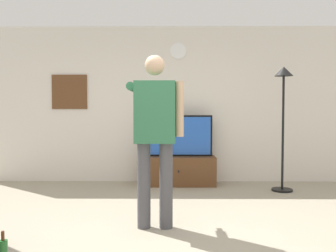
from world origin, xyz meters
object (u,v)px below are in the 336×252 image
object	(u,v)px
floor_lamp	(283,102)
wall_clock	(178,51)
television	(178,136)
framed_picture	(70,92)
tv_stand	(178,171)
person_standing_nearer_lamp	(155,130)

from	to	relation	value
floor_lamp	wall_clock	bearing A→B (deg)	156.30
television	framed_picture	size ratio (longest dim) A/B	1.85
wall_clock	television	bearing A→B (deg)	-90.00
tv_stand	wall_clock	xyz separation A→B (m)	(0.00, 0.29, 2.03)
television	wall_clock	size ratio (longest dim) A/B	4.08
television	floor_lamp	distance (m)	1.76
television	tv_stand	bearing A→B (deg)	-90.00
framed_picture	person_standing_nearer_lamp	world-z (taller)	framed_picture
tv_stand	wall_clock	size ratio (longest dim) A/B	4.43
wall_clock	person_standing_nearer_lamp	xyz separation A→B (m)	(-0.29, -2.44, -1.23)
wall_clock	floor_lamp	size ratio (longest dim) A/B	0.14
television	floor_lamp	xyz separation A→B (m)	(1.60, -0.46, 0.55)
television	framed_picture	world-z (taller)	framed_picture
wall_clock	floor_lamp	world-z (taller)	wall_clock
tv_stand	person_standing_nearer_lamp	size ratio (longest dim) A/B	0.67
framed_picture	person_standing_nearer_lamp	size ratio (longest dim) A/B	0.34
framed_picture	tv_stand	bearing A→B (deg)	-8.86
wall_clock	floor_lamp	bearing A→B (deg)	-23.70
framed_picture	floor_lamp	xyz separation A→B (m)	(3.50, -0.71, -0.20)
wall_clock	framed_picture	xyz separation A→B (m)	(-1.89, 0.00, -0.70)
floor_lamp	person_standing_nearer_lamp	bearing A→B (deg)	-137.49
television	person_standing_nearer_lamp	bearing A→B (deg)	-97.50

